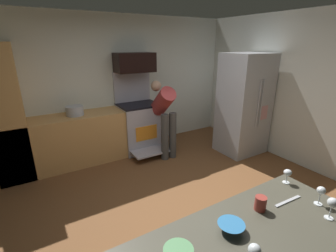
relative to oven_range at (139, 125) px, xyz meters
name	(u,v)px	position (x,y,z in m)	size (l,w,h in m)	color
ground_plane	(179,206)	(-0.32, -1.97, -0.52)	(5.20, 4.80, 0.02)	brown
wall_back	(115,85)	(-0.32, 0.37, 0.79)	(5.20, 0.12, 2.60)	silver
wall_right	(305,92)	(2.22, -1.97, 0.79)	(0.12, 4.80, 2.60)	silver
lower_cabinet_run	(76,140)	(-1.22, 0.01, -0.06)	(2.40, 0.60, 0.90)	tan
cabinet_column	(2,116)	(-2.22, 0.01, 0.54)	(0.60, 0.60, 2.10)	tan
oven_range	(139,125)	(0.00, 0.00, 0.00)	(0.76, 1.01, 1.55)	#B2B0C0
microwave	(135,63)	(0.00, 0.09, 1.22)	(0.74, 0.38, 0.36)	black
refrigerator	(244,105)	(1.71, -1.12, 0.44)	(0.84, 0.73, 1.91)	#B1B4BC
person_cook	(164,113)	(0.29, -0.52, 0.34)	(0.31, 0.67, 1.41)	#474747
mixing_bowl_small	(178,252)	(-1.24, -3.32, 0.41)	(0.18, 0.18, 0.04)	#58955E
mixing_bowl_prep	(231,227)	(-0.83, -3.33, 0.42)	(0.18, 0.18, 0.06)	teal
wine_glass_near	(288,173)	(0.01, -3.17, 0.48)	(0.07, 0.07, 0.13)	silver
wine_glass_mid	(332,204)	(-0.14, -3.61, 0.51)	(0.07, 0.07, 0.17)	silver
wine_glass_far	(321,192)	(-0.05, -3.48, 0.50)	(0.06, 0.06, 0.15)	silver
wine_glass_extra	(254,251)	(-0.94, -3.60, 0.51)	(0.07, 0.07, 0.17)	silver
mug_tea	(260,203)	(-0.49, -3.29, 0.44)	(0.09, 0.09, 0.11)	#99352D
knife_chef	(288,201)	(-0.22, -3.34, 0.39)	(0.28, 0.02, 0.01)	#B7BABF
stock_pot	(75,111)	(-1.19, 0.01, 0.47)	(0.29, 0.29, 0.16)	#AFB4C2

